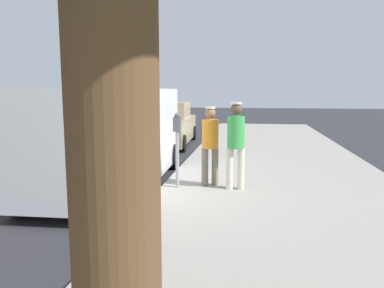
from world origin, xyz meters
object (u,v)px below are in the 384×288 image
at_px(parking_meter_near, 177,137).
at_px(parked_van, 112,135).
at_px(pedestrian_in_green, 236,140).
at_px(parked_sedan_ahead, 166,126).
at_px(pedestrian_in_orange, 210,141).

relative_size(parking_meter_near, parked_van, 0.29).
distance_m(parking_meter_near, pedestrian_in_green, 1.17).
height_order(parking_meter_near, pedestrian_in_green, pedestrian_in_green).
distance_m(pedestrian_in_green, parked_sedan_ahead, 7.52).
bearing_deg(parked_van, pedestrian_in_orange, -2.29).
distance_m(pedestrian_in_orange, parked_van, 2.14).
xyz_separation_m(parking_meter_near, parked_sedan_ahead, (-1.79, 6.95, -0.43)).
height_order(parking_meter_near, pedestrian_in_orange, pedestrian_in_orange).
bearing_deg(pedestrian_in_orange, parked_van, 177.71).
relative_size(pedestrian_in_orange, parked_van, 0.31).
bearing_deg(parked_van, pedestrian_in_green, -6.78).
height_order(parked_van, parked_sedan_ahead, parked_van).
height_order(pedestrian_in_orange, parked_van, parked_van).
xyz_separation_m(parking_meter_near, pedestrian_in_green, (1.17, 0.05, -0.03)).
distance_m(pedestrian_in_orange, parked_sedan_ahead, 7.10).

